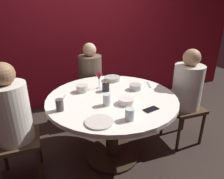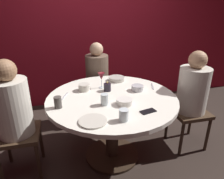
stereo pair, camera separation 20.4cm
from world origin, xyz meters
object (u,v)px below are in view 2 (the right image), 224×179
at_px(candle_holder, 107,87).
at_px(bowl_serving_large, 137,88).
at_px(bowl_small_white, 117,79).
at_px(bowl_sauce_side, 84,87).
at_px(seated_diner_back, 97,74).
at_px(dinner_plate, 93,121).
at_px(wine_glass, 101,77).
at_px(cup_by_right_diner, 105,99).
at_px(seated_diner_left, 13,108).
at_px(bowl_salad_center, 124,102).
at_px(cup_by_left_diner, 124,115).
at_px(cup_near_candle, 58,102).
at_px(dining_table, 112,110).
at_px(cell_phone, 148,111).
at_px(seated_diner_right, 193,90).

distance_m(candle_holder, bowl_serving_large, 0.33).
bearing_deg(bowl_small_white, bowl_sauce_side, -153.30).
bearing_deg(seated_diner_back, dinner_plate, -11.30).
distance_m(wine_glass, cup_by_right_diner, 0.43).
distance_m(seated_diner_left, bowl_salad_center, 1.03).
height_order(seated_diner_back, candle_holder, seated_diner_back).
distance_m(bowl_sauce_side, cup_by_left_diner, 0.74).
bearing_deg(cup_by_right_diner, seated_diner_back, 84.03).
xyz_separation_m(cup_near_candle, cup_by_right_diner, (0.42, -0.04, 0.00)).
height_order(dining_table, dinner_plate, dinner_plate).
relative_size(bowl_serving_large, bowl_small_white, 0.68).
relative_size(wine_glass, cup_by_left_diner, 1.78).
bearing_deg(cup_by_right_diner, dining_table, 55.05).
bearing_deg(bowl_serving_large, candle_holder, 167.65).
xyz_separation_m(candle_holder, cell_phone, (0.24, -0.54, -0.04)).
relative_size(bowl_small_white, cup_by_left_diner, 1.94).
height_order(bowl_sauce_side, cup_by_left_diner, cup_by_left_diner).
relative_size(candle_holder, dinner_plate, 0.46).
distance_m(cell_phone, cup_by_left_diner, 0.27).
distance_m(bowl_small_white, bowl_sauce_side, 0.47).
distance_m(seated_diner_right, wine_glass, 1.04).
bearing_deg(cell_phone, bowl_salad_center, -153.48).
relative_size(cell_phone, cup_by_left_diner, 1.42).
bearing_deg(bowl_sauce_side, seated_diner_back, 68.68).
xyz_separation_m(candle_holder, bowl_serving_large, (0.32, -0.07, -0.01)).
bearing_deg(bowl_salad_center, cup_by_right_diner, 169.50).
distance_m(dining_table, bowl_small_white, 0.51).
height_order(seated_diner_right, cup_near_candle, seated_diner_right).
bearing_deg(candle_holder, seated_diner_left, -170.02).
bearing_deg(dining_table, wine_glass, 101.98).
xyz_separation_m(candle_holder, cup_near_candle, (-0.52, -0.28, 0.01)).
distance_m(cell_phone, bowl_sauce_side, 0.78).
height_order(seated_diner_left, candle_holder, seated_diner_left).
bearing_deg(bowl_salad_center, dining_table, 111.00).
distance_m(bowl_sauce_side, cup_near_candle, 0.44).
height_order(dining_table, cup_by_right_diner, cup_by_right_diner).
relative_size(candle_holder, cup_by_left_diner, 1.06).
distance_m(seated_diner_left, bowl_sauce_side, 0.73).
height_order(cell_phone, bowl_salad_center, bowl_salad_center).
relative_size(seated_diner_left, bowl_serving_large, 9.22).
xyz_separation_m(dining_table, seated_diner_back, (0.00, 0.89, 0.12)).
height_order(seated_diner_right, bowl_serving_large, seated_diner_right).
xyz_separation_m(seated_diner_left, cup_by_right_diner, (0.83, -0.16, 0.07)).
bearing_deg(seated_diner_back, bowl_small_white, 20.67).
height_order(dining_table, bowl_salad_center, bowl_salad_center).
bearing_deg(wine_glass, seated_diner_right, -14.97).
bearing_deg(candle_holder, seated_diner_right, -9.80).
bearing_deg(seated_diner_right, bowl_sauce_side, -11.13).
bearing_deg(seated_diner_right, seated_diner_back, -43.52).
distance_m(candle_holder, cup_near_candle, 0.59).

